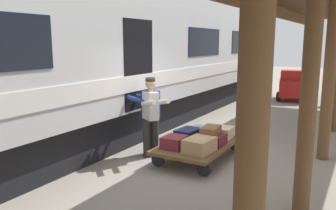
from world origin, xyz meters
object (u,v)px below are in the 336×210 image
object	(u,v)px
baggage_tug	(293,86)
porter_by_door	(151,115)
suitcase_tan_vintage	(199,145)
suitcase_cream_canvas	(222,132)
suitcase_brown_leather	(211,131)
suitcase_navy_fabric	(188,135)
suitcase_burgundy_valise	(174,142)
suitcase_gray_aluminum	(200,131)
suitcase_maroon_trunk	(212,139)
luggage_cart	(199,145)
porter_in_overalls	(150,113)
train_car	(89,58)

from	to	relation	value
baggage_tug	porter_by_door	bearing A→B (deg)	82.47
suitcase_tan_vintage	porter_by_door	world-z (taller)	porter_by_door
suitcase_cream_canvas	suitcase_brown_leather	world-z (taller)	suitcase_brown_leather
suitcase_brown_leather	baggage_tug	distance (m)	8.80
porter_by_door	suitcase_cream_canvas	bearing A→B (deg)	-140.15
suitcase_cream_canvas	suitcase_navy_fabric	xyz separation A→B (m)	(0.56, 0.60, 0.01)
suitcase_tan_vintage	suitcase_burgundy_valise	bearing A→B (deg)	0.00
suitcase_gray_aluminum	baggage_tug	bearing A→B (deg)	-93.83
suitcase_maroon_trunk	baggage_tug	bearing A→B (deg)	-89.91
luggage_cart	suitcase_navy_fabric	distance (m)	0.33
suitcase_cream_canvas	luggage_cart	bearing A→B (deg)	65.12
suitcase_navy_fabric	porter_by_door	distance (m)	0.91
suitcase_burgundy_valise	luggage_cart	bearing A→B (deg)	-114.88
suitcase_gray_aluminum	suitcase_brown_leather	size ratio (longest dim) A/B	0.87
suitcase_cream_canvas	baggage_tug	distance (m)	8.16
suitcase_tan_vintage	suitcase_brown_leather	distance (m)	0.59
porter_by_door	porter_in_overalls	bearing A→B (deg)	-48.75
luggage_cart	suitcase_burgundy_valise	size ratio (longest dim) A/B	4.70
train_car	porter_by_door	xyz separation A→B (m)	(-2.04, 0.36, -1.14)
train_car	suitcase_tan_vintage	world-z (taller)	train_car
suitcase_gray_aluminum	porter_by_door	xyz separation A→B (m)	(0.67, 1.02, 0.49)
suitcase_burgundy_valise	suitcase_cream_canvas	size ratio (longest dim) A/B	1.02
suitcase_maroon_trunk	suitcase_navy_fabric	world-z (taller)	suitcase_navy_fabric
luggage_cart	porter_in_overalls	size ratio (longest dim) A/B	1.29
suitcase_burgundy_valise	baggage_tug	bearing A→B (deg)	-93.34
suitcase_maroon_trunk	porter_in_overalls	distance (m)	1.46
suitcase_tan_vintage	porter_by_door	distance (m)	1.32
train_car	suitcase_navy_fabric	size ratio (longest dim) A/B	37.22
suitcase_brown_leather	porter_in_overalls	size ratio (longest dim) A/B	0.31
train_car	suitcase_burgundy_valise	distance (m)	3.19
suitcase_burgundy_valise	porter_by_door	xyz separation A→B (m)	(0.67, -0.18, 0.46)
train_car	porter_in_overalls	size ratio (longest dim) A/B	12.03
porter_in_overalls	train_car	bearing A→B (deg)	-6.47
suitcase_navy_fabric	suitcase_tan_vintage	bearing A→B (deg)	132.85
suitcase_cream_canvas	suitcase_brown_leather	bearing A→B (deg)	88.72
suitcase_burgundy_valise	suitcase_gray_aluminum	size ratio (longest dim) A/B	1.02
porter_by_door	suitcase_maroon_trunk	bearing A→B (deg)	-161.10
suitcase_maroon_trunk	baggage_tug	world-z (taller)	baggage_tug
suitcase_tan_vintage	suitcase_gray_aluminum	bearing A→B (deg)	-65.12
suitcase_tan_vintage	suitcase_cream_canvas	bearing A→B (deg)	-90.00
suitcase_cream_canvas	porter_by_door	distance (m)	1.66
train_car	suitcase_burgundy_valise	world-z (taller)	train_car
suitcase_maroon_trunk	train_car	bearing A→B (deg)	1.09
suitcase_cream_canvas	suitcase_brown_leather	size ratio (longest dim) A/B	0.86
luggage_cart	suitcase_brown_leather	bearing A→B (deg)	173.04
suitcase_navy_fabric	suitcase_brown_leather	size ratio (longest dim) A/B	1.04
suitcase_burgundy_valise	suitcase_gray_aluminum	distance (m)	1.21
train_car	suitcase_maroon_trunk	world-z (taller)	train_car
train_car	suitcase_tan_vintage	xyz separation A→B (m)	(-3.27, 0.54, -1.57)
suitcase_tan_vintage	suitcase_gray_aluminum	size ratio (longest dim) A/B	1.33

